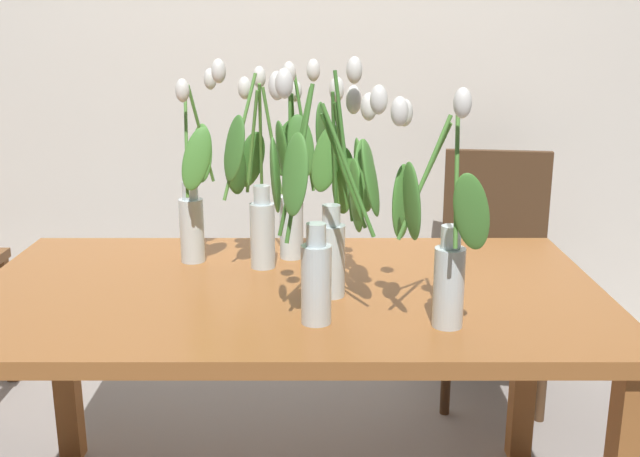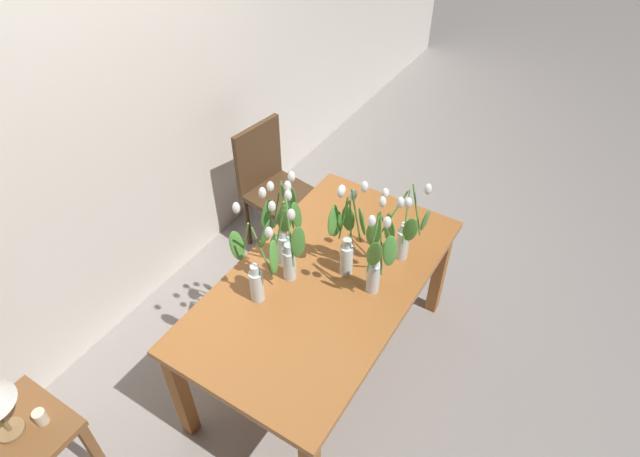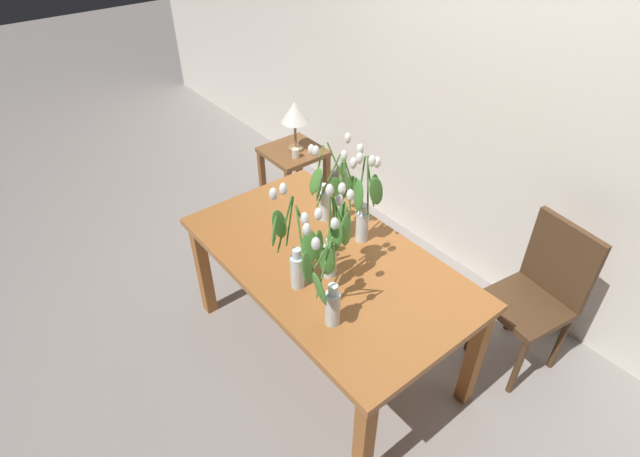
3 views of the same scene
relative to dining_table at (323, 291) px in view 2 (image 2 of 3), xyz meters
The scene contains 12 objects.
ground_plane 0.65m from the dining_table, ahead, with size 18.00×18.00×0.00m, color gray.
room_wall_rear 1.50m from the dining_table, 90.00° to the left, with size 9.00×0.10×2.70m, color silver.
dining_table is the anchor object (origin of this frame).
tulip_vase_0 0.37m from the dining_table, 117.79° to the left, with size 0.20×0.28×0.57m.
tulip_vase_1 0.52m from the dining_table, 39.29° to the right, with size 0.22×0.22×0.53m.
tulip_vase_2 0.39m from the dining_table, 86.52° to the left, with size 0.18×0.19×0.56m.
tulip_vase_3 0.44m from the dining_table, 141.56° to the left, with size 0.13×0.27×0.53m.
tulip_vase_4 0.42m from the dining_table, 71.67° to the right, with size 0.25×0.23×0.56m.
tulip_vase_5 0.34m from the dining_table, 22.12° to the right, with size 0.18×0.20×0.58m.
dining_chair 1.17m from the dining_table, 50.18° to the left, with size 0.46×0.46×0.93m.
side_table 1.57m from the dining_table, 150.61° to the left, with size 0.44×0.44×0.55m.
pillar_candle 1.42m from the dining_table, 150.46° to the left, with size 0.06×0.06×0.07m, color beige.
Camera 2 is at (-1.58, -0.97, 2.79)m, focal length 30.11 mm.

